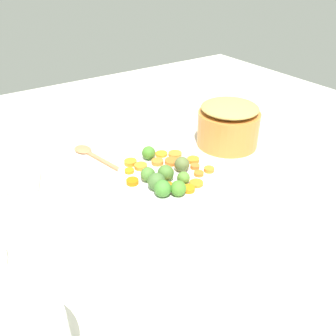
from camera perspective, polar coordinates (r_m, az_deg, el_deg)
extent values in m
cube|color=silver|center=(0.95, 2.01, -7.48)|extent=(2.40, 2.40, 0.02)
cylinder|color=white|center=(0.95, 0.00, -3.14)|extent=(0.26, 0.26, 0.10)
cylinder|color=orange|center=(1.26, 9.65, 6.29)|extent=(0.21, 0.21, 0.12)
ellipsoid|color=tan|center=(1.23, 9.97, 9.55)|extent=(0.20, 0.20, 0.03)
cylinder|color=orange|center=(0.93, 4.37, 0.24)|extent=(0.03, 0.03, 0.01)
cylinder|color=orange|center=(0.95, -1.71, 0.98)|extent=(0.04, 0.04, 0.01)
cylinder|color=orange|center=(0.87, -5.76, -2.20)|extent=(0.04, 0.04, 0.01)
cylinder|color=orange|center=(0.85, 0.05, -2.99)|extent=(0.04, 0.04, 0.01)
cylinder|color=orange|center=(0.99, -1.08, 2.27)|extent=(0.05, 0.05, 0.01)
cylinder|color=orange|center=(0.95, -6.06, 0.91)|extent=(0.04, 0.04, 0.01)
cylinder|color=orange|center=(0.92, 6.64, -0.24)|extent=(0.03, 0.03, 0.01)
cylinder|color=orange|center=(0.91, 4.98, -0.90)|extent=(0.04, 0.04, 0.01)
cylinder|color=orange|center=(0.85, 3.38, -3.39)|extent=(0.04, 0.04, 0.01)
cylinder|color=orange|center=(0.91, -0.23, -0.63)|extent=(0.04, 0.04, 0.01)
cylinder|color=orange|center=(0.92, -6.26, -0.47)|extent=(0.03, 0.03, 0.01)
cylinder|color=orange|center=(0.93, -4.43, 0.28)|extent=(0.04, 0.04, 0.01)
cylinder|color=orange|center=(0.87, 4.59, -2.48)|extent=(0.05, 0.05, 0.01)
cylinder|color=orange|center=(0.99, 1.15, 2.28)|extent=(0.04, 0.04, 0.01)
cylinder|color=orange|center=(0.95, 0.65, 1.06)|extent=(0.05, 0.05, 0.01)
cylinder|color=orange|center=(0.96, 4.07, 1.30)|extent=(0.05, 0.05, 0.01)
sphere|color=#46832A|center=(0.97, -3.14, 2.46)|extent=(0.04, 0.04, 0.04)
sphere|color=#4C7830|center=(0.87, -0.37, -0.81)|extent=(0.04, 0.04, 0.04)
sphere|color=#448631|center=(0.82, -0.85, -3.32)|extent=(0.04, 0.04, 0.04)
sphere|color=#558730|center=(0.86, 2.51, -1.61)|extent=(0.03, 0.03, 0.03)
sphere|color=#4D7F32|center=(0.87, -3.27, -1.03)|extent=(0.04, 0.04, 0.04)
sphere|color=#5C6B37|center=(0.91, 2.26, 0.63)|extent=(0.04, 0.04, 0.04)
sphere|color=#4B882B|center=(0.82, 1.67, -3.29)|extent=(0.04, 0.04, 0.04)
sphere|color=#487134|center=(0.84, -2.03, -2.05)|extent=(0.04, 0.04, 0.04)
cube|color=#BD7A51|center=(1.16, -9.79, 0.74)|extent=(0.06, 0.22, 0.01)
ellipsoid|color=#BD7A51|center=(1.26, -13.59, 2.96)|extent=(0.06, 0.08, 0.01)
cube|color=#C8AD9D|center=(1.14, -23.17, -2.24)|extent=(0.16, 0.15, 0.01)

